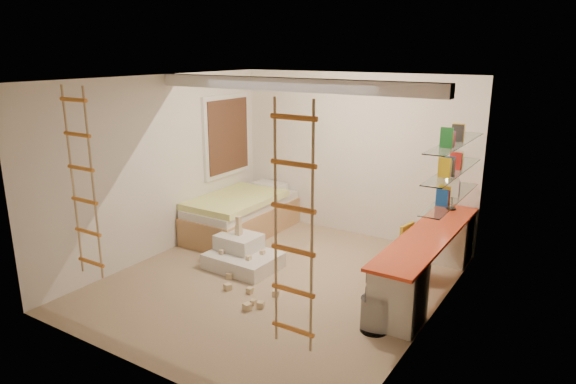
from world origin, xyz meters
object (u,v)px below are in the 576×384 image
Objects in this scene: desk at (428,259)px; bed at (242,214)px; swivel_chair at (406,259)px; play_platform at (242,255)px.

desk is 1.40× the size of bed.
desk is at bearing -19.40° from swivel_chair.
play_platform is (0.80, -1.06, -0.17)m from bed.
bed is (-3.20, 0.36, -0.07)m from desk.
play_platform is at bearing -52.73° from bed.
desk reaches higher than play_platform.
swivel_chair is at bearing 160.60° from desk.
bed is 1.34m from play_platform.
desk is 2.50m from play_platform.
swivel_chair is at bearing -5.01° from bed.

